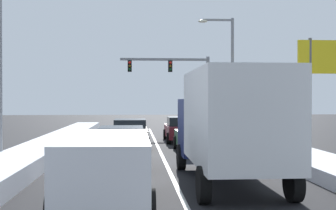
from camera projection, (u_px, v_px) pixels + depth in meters
ground_plane at (166, 164)px, 17.75m from camera, size 120.00×120.00×0.00m
lane_stripe_between_right_lane_and_center_lane at (161, 154)px, 21.06m from camera, size 0.14×36.48×0.01m
snow_bank_right_shoulder at (272, 148)px, 21.44m from camera, size 2.19×36.48×0.47m
snow_bank_left_shoulder at (47, 148)px, 20.68m from camera, size 1.87×36.48×0.60m
box_truck_right_lane_nearest at (229, 121)px, 13.38m from camera, size 2.53×7.20×3.36m
sedan_green_right_lane_second at (197, 137)px, 21.65m from camera, size 2.00×4.50×1.51m
sedan_maroon_right_lane_third at (181, 129)px, 27.23m from camera, size 2.00×4.50×1.51m
suv_white_center_lane_nearest at (107, 163)px, 10.65m from camera, size 2.16×4.90×1.67m
sedan_silver_center_lane_second at (121, 146)px, 17.07m from camera, size 2.00×4.50×1.51m
sedan_tan_center_lane_third at (130, 133)px, 23.88m from camera, size 2.00×4.50×1.51m
traffic_light_gantry at (181, 77)px, 37.72m from camera, size 7.54×0.47×6.20m
street_lamp_right_mid at (228, 65)px, 32.98m from camera, size 2.66×0.36×8.57m
street_lamp_left_mid at (8, 29)px, 16.79m from camera, size 2.66×0.36×8.75m
roadside_sign_right at (330, 69)px, 21.51m from camera, size 3.20×0.16×5.50m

